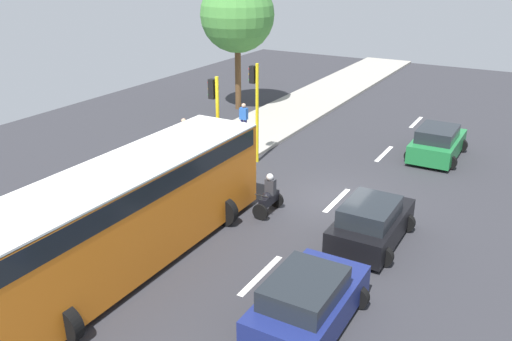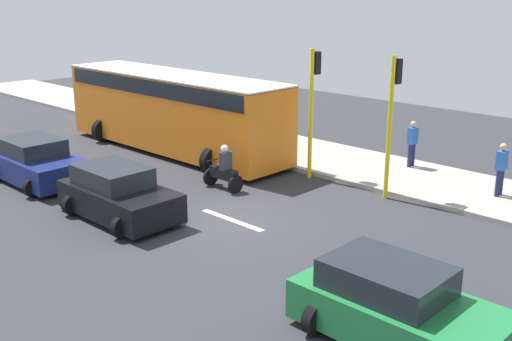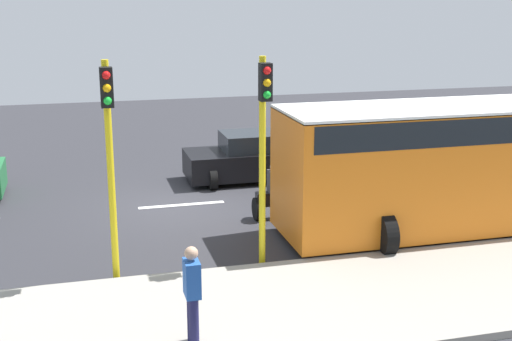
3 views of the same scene
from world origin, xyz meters
The scene contains 15 objects.
ground_plane centered at (0.00, 0.00, -0.05)m, with size 40.00×60.00×0.10m, color #2D2D33.
sidewalk centered at (7.00, 0.00, 0.07)m, with size 4.00×60.00×0.15m, color #9E998E.
lane_stripe_north centered at (0.00, -6.00, 0.01)m, with size 0.20×2.40×0.01m, color white.
lane_stripe_mid centered at (0.00, 0.00, 0.01)m, with size 0.20×2.40×0.01m, color white.
lane_stripe_south centered at (0.00, 6.00, 0.01)m, with size 0.20×2.40×0.01m, color white.
lane_stripe_far_south centered at (0.00, 12.00, 0.01)m, with size 0.20×2.40×0.01m, color white.
car_green centered at (-2.23, -6.74, 0.71)m, with size 2.32×3.95×1.52m.
car_black centered at (-2.14, 2.49, 0.71)m, with size 2.25×3.82×1.52m.
car_dark_blue centered at (-2.13, 7.39, 0.71)m, with size 2.33×3.86×1.52m.
city_bus centered at (3.80, 7.34, 1.85)m, with size 3.20×11.00×3.16m.
motorcycle centered at (1.78, 2.25, 0.64)m, with size 0.60×1.30×1.53m.
pedestrian_near_signal centered at (8.06, -1.05, 1.06)m, with size 0.40×0.24×1.69m.
pedestrian_by_tree centered at (7.05, -4.74, 1.06)m, with size 0.40×0.24×1.69m.
traffic_light_corner centered at (4.85, 1.02, 2.93)m, with size 0.49×0.24×4.50m.
traffic_light_midblock centered at (4.85, -2.09, 2.93)m, with size 0.49×0.24×4.50m.
Camera 2 is at (-11.39, -11.94, 6.41)m, focal length 43.03 mm.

